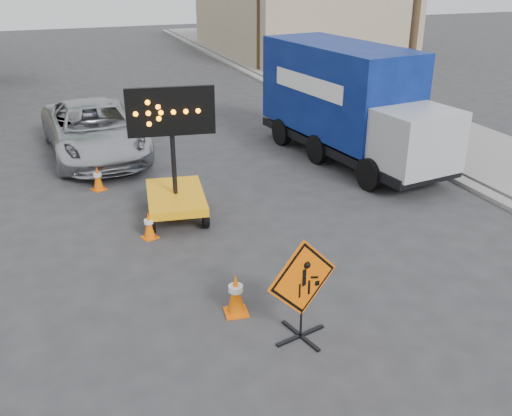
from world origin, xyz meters
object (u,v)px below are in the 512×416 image
arrow_board (175,189)px  pickup_truck (94,130)px  box_truck (348,109)px  construction_sign (302,288)px

arrow_board → pickup_truck: bearing=111.9°
pickup_truck → box_truck: (7.34, -3.11, 0.74)m
construction_sign → pickup_truck: bearing=87.4°
construction_sign → box_truck: size_ratio=0.24×
pickup_truck → box_truck: size_ratio=0.79×
arrow_board → box_truck: (6.03, 2.46, 0.86)m
arrow_board → box_truck: bearing=30.9°
construction_sign → pickup_truck: 11.29m
pickup_truck → box_truck: box_truck is taller
construction_sign → pickup_truck: size_ratio=0.31×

